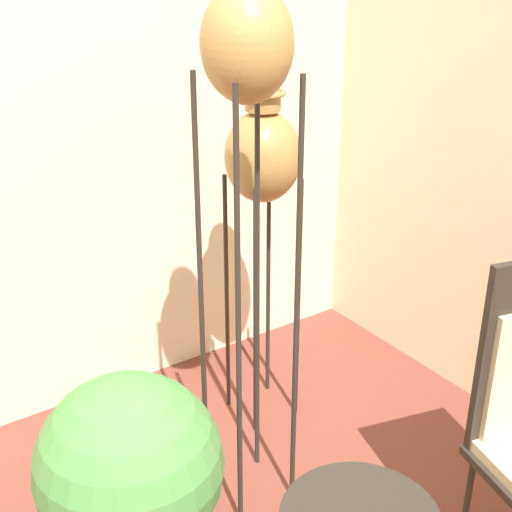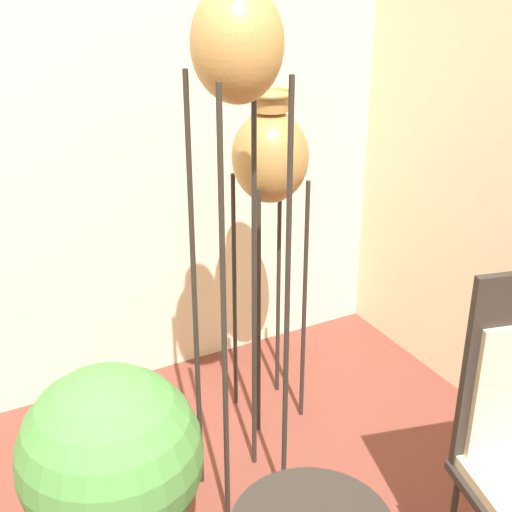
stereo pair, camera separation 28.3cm
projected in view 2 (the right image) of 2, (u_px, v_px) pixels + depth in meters
vase_stand_tall at (237, 62)px, 2.25m from camera, size 0.30×0.30×2.08m
vase_stand_medium at (270, 161)px, 2.96m from camera, size 0.32×0.32×1.55m
potted_plant at (111, 463)px, 2.46m from camera, size 0.64×0.64×0.81m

